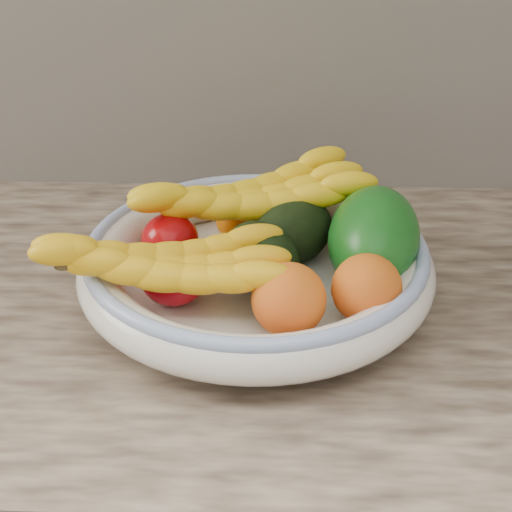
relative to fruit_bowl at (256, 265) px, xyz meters
The scene contains 13 objects.
fruit_bowl is the anchor object (origin of this frame).
clementine_back_left 0.10m from the fruit_bowl, 104.39° to the left, with size 0.05×0.05×0.05m, color orange.
clementine_back_right 0.12m from the fruit_bowl, 73.74° to the left, with size 0.05×0.05×0.04m, color orange.
clementine_back_mid 0.06m from the fruit_bowl, 73.77° to the left, with size 0.06×0.06×0.05m, color #DF6704.
tomato_left 0.10m from the fruit_bowl, 162.17° to the left, with size 0.07×0.07×0.06m, color #A4060A.
tomato_near_left 0.10m from the fruit_bowl, 152.00° to the right, with size 0.07×0.07×0.07m, color #BF0613.
avocado_center 0.02m from the fruit_bowl, 54.20° to the right, with size 0.07×0.11×0.07m, color black.
avocado_right 0.07m from the fruit_bowl, 51.33° to the left, with size 0.08×0.11×0.08m, color black.
green_mango 0.13m from the fruit_bowl, ahead, with size 0.10×0.15×0.11m, color #0E4F12.
peach_front 0.10m from the fruit_bowl, 69.60° to the right, with size 0.07×0.07×0.07m, color orange.
peach_right 0.14m from the fruit_bowl, 33.86° to the right, with size 0.07×0.07×0.07m, color orange.
banana_bunch_back 0.08m from the fruit_bowl, 97.34° to the left, with size 0.30×0.11×0.08m, color yellow, non-canonical shape.
banana_bunch_front 0.12m from the fruit_bowl, 142.06° to the right, with size 0.27×0.11×0.08m, color yellow, non-canonical shape.
Camera 1 is at (0.03, 0.92, 1.38)m, focal length 55.00 mm.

